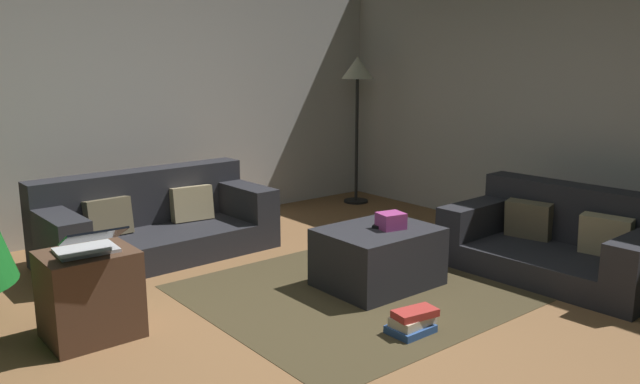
{
  "coord_description": "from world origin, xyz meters",
  "views": [
    {
      "loc": [
        -2.14,
        -2.63,
        1.64
      ],
      "look_at": [
        0.47,
        0.61,
        0.75
      ],
      "focal_mm": 35.14,
      "sensor_mm": 36.0,
      "label": 1
    }
  ],
  "objects_px": {
    "gift_box": "(391,221)",
    "tv_remote": "(383,227)",
    "couch_right": "(562,241)",
    "couch_left": "(154,224)",
    "ottoman": "(378,257)",
    "side_table": "(90,294)",
    "book_stack": "(412,322)",
    "laptop": "(89,245)",
    "corner_lamp": "(357,79)"
  },
  "relations": [
    {
      "from": "tv_remote",
      "to": "book_stack",
      "type": "xyz_separation_m",
      "value": [
        -0.43,
        -0.7,
        -0.37
      ]
    },
    {
      "from": "tv_remote",
      "to": "side_table",
      "type": "distance_m",
      "value": 2.03
    },
    {
      "from": "laptop",
      "to": "side_table",
      "type": "bearing_deg",
      "value": 86.5
    },
    {
      "from": "tv_remote",
      "to": "side_table",
      "type": "bearing_deg",
      "value": 136.06
    },
    {
      "from": "couch_right",
      "to": "corner_lamp",
      "type": "xyz_separation_m",
      "value": [
        0.39,
        2.81,
        1.16
      ]
    },
    {
      "from": "couch_right",
      "to": "tv_remote",
      "type": "xyz_separation_m",
      "value": [
        -1.29,
        0.66,
        0.19
      ]
    },
    {
      "from": "laptop",
      "to": "couch_right",
      "type": "bearing_deg",
      "value": -18.17
    },
    {
      "from": "tv_remote",
      "to": "book_stack",
      "type": "distance_m",
      "value": 0.9
    },
    {
      "from": "corner_lamp",
      "to": "tv_remote",
      "type": "bearing_deg",
      "value": -128.06
    },
    {
      "from": "gift_box",
      "to": "tv_remote",
      "type": "xyz_separation_m",
      "value": [
        -0.05,
        0.02,
        -0.05
      ]
    },
    {
      "from": "couch_right",
      "to": "ottoman",
      "type": "xyz_separation_m",
      "value": [
        -1.31,
        0.69,
        -0.03
      ]
    },
    {
      "from": "couch_right",
      "to": "book_stack",
      "type": "height_order",
      "value": "couch_right"
    },
    {
      "from": "couch_left",
      "to": "gift_box",
      "type": "bearing_deg",
      "value": 118.4
    },
    {
      "from": "ottoman",
      "to": "corner_lamp",
      "type": "bearing_deg",
      "value": 51.24
    },
    {
      "from": "couch_left",
      "to": "tv_remote",
      "type": "relative_size",
      "value": 11.96
    },
    {
      "from": "side_table",
      "to": "tv_remote",
      "type": "bearing_deg",
      "value": -13.68
    },
    {
      "from": "couch_right",
      "to": "side_table",
      "type": "relative_size",
      "value": 3.04
    },
    {
      "from": "couch_left",
      "to": "tv_remote",
      "type": "xyz_separation_m",
      "value": [
        0.98,
        -1.76,
        0.17
      ]
    },
    {
      "from": "couch_left",
      "to": "side_table",
      "type": "xyz_separation_m",
      "value": [
        -0.98,
        -1.28,
        -0.0
      ]
    },
    {
      "from": "laptop",
      "to": "book_stack",
      "type": "distance_m",
      "value": 1.97
    },
    {
      "from": "couch_left",
      "to": "couch_right",
      "type": "xyz_separation_m",
      "value": [
        2.27,
        -2.42,
        -0.02
      ]
    },
    {
      "from": "side_table",
      "to": "couch_right",
      "type": "bearing_deg",
      "value": -19.27
    },
    {
      "from": "gift_box",
      "to": "laptop",
      "type": "bearing_deg",
      "value": 167.83
    },
    {
      "from": "couch_right",
      "to": "side_table",
      "type": "bearing_deg",
      "value": 68.04
    },
    {
      "from": "couch_right",
      "to": "laptop",
      "type": "bearing_deg",
      "value": 69.14
    },
    {
      "from": "laptop",
      "to": "corner_lamp",
      "type": "bearing_deg",
      "value": 25.44
    },
    {
      "from": "tv_remote",
      "to": "book_stack",
      "type": "height_order",
      "value": "tv_remote"
    },
    {
      "from": "side_table",
      "to": "laptop",
      "type": "bearing_deg",
      "value": -93.5
    },
    {
      "from": "laptop",
      "to": "book_stack",
      "type": "height_order",
      "value": "laptop"
    },
    {
      "from": "ottoman",
      "to": "book_stack",
      "type": "distance_m",
      "value": 0.85
    },
    {
      "from": "couch_right",
      "to": "couch_left",
      "type": "bearing_deg",
      "value": 40.48
    },
    {
      "from": "couch_right",
      "to": "tv_remote",
      "type": "distance_m",
      "value": 1.46
    },
    {
      "from": "ottoman",
      "to": "book_stack",
      "type": "xyz_separation_m",
      "value": [
        -0.41,
        -0.73,
        -0.15
      ]
    },
    {
      "from": "tv_remote",
      "to": "book_stack",
      "type": "relative_size",
      "value": 0.54
    },
    {
      "from": "couch_right",
      "to": "tv_remote",
      "type": "height_order",
      "value": "couch_right"
    },
    {
      "from": "side_table",
      "to": "corner_lamp",
      "type": "bearing_deg",
      "value": 24.59
    },
    {
      "from": "couch_right",
      "to": "tv_remote",
      "type": "bearing_deg",
      "value": 60.23
    },
    {
      "from": "couch_right",
      "to": "gift_box",
      "type": "bearing_deg",
      "value": 60.22
    },
    {
      "from": "couch_right",
      "to": "book_stack",
      "type": "relative_size",
      "value": 5.43
    },
    {
      "from": "couch_left",
      "to": "ottoman",
      "type": "xyz_separation_m",
      "value": [
        0.96,
        -1.73,
        -0.05
      ]
    },
    {
      "from": "laptop",
      "to": "corner_lamp",
      "type": "relative_size",
      "value": 0.27
    },
    {
      "from": "couch_right",
      "to": "laptop",
      "type": "relative_size",
      "value": 3.6
    },
    {
      "from": "couch_left",
      "to": "laptop",
      "type": "height_order",
      "value": "laptop"
    },
    {
      "from": "couch_right",
      "to": "gift_box",
      "type": "xyz_separation_m",
      "value": [
        -1.24,
        0.64,
        0.24
      ]
    },
    {
      "from": "couch_left",
      "to": "couch_right",
      "type": "height_order",
      "value": "couch_left"
    },
    {
      "from": "couch_left",
      "to": "ottoman",
      "type": "relative_size",
      "value": 2.35
    },
    {
      "from": "gift_box",
      "to": "tv_remote",
      "type": "distance_m",
      "value": 0.07
    },
    {
      "from": "gift_box",
      "to": "tv_remote",
      "type": "height_order",
      "value": "gift_box"
    },
    {
      "from": "tv_remote",
      "to": "corner_lamp",
      "type": "bearing_deg",
      "value": 21.68
    },
    {
      "from": "ottoman",
      "to": "gift_box",
      "type": "height_order",
      "value": "gift_box"
    }
  ]
}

